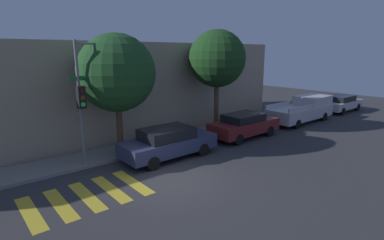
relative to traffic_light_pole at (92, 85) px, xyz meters
name	(u,v)px	position (x,y,z in m)	size (l,w,h in m)	color
ground_plane	(170,180)	(1.47, -3.37, -3.49)	(60.00, 60.00, 0.00)	#333335
sidewalk	(120,151)	(1.47, 0.83, -3.42)	(26.00, 2.01, 0.14)	slate
building_row	(83,90)	(1.47, 5.24, -0.81)	(26.00, 6.00, 5.35)	gray
crosswalk	(87,196)	(-1.48, -2.57, -3.48)	(3.95, 2.60, 0.00)	gold
traffic_light_pole	(92,85)	(0.00, 0.00, 0.00)	(2.72, 0.56, 5.30)	slate
sedan_near_corner	(168,142)	(2.90, -1.27, -2.73)	(4.51, 1.80, 1.44)	#2D3351
sedan_middle	(244,125)	(8.20, -1.27, -2.74)	(4.37, 1.76, 1.40)	maroon
pickup_truck	(303,109)	(14.46, -1.27, -2.62)	(5.63, 1.97, 1.72)	#BCBCC1
sedan_far_end	(340,103)	(20.21, -1.27, -2.78)	(4.51, 1.89, 1.32)	#B7BABF
tree_near_corner	(117,73)	(1.41, 0.59, 0.40)	(3.56, 3.56, 5.68)	#4C3823
tree_midblock	(217,59)	(7.78, 0.59, 0.93)	(3.34, 3.34, 6.11)	brown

